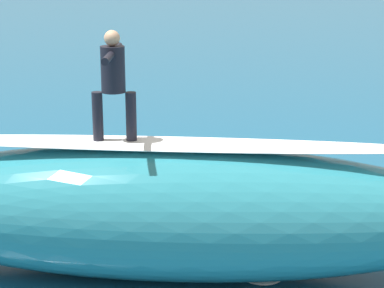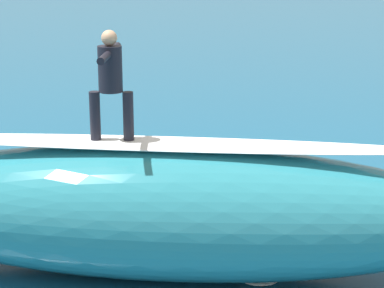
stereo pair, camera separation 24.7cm
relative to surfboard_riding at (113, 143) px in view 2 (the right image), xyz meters
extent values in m
plane|color=#145175|center=(-0.37, -2.88, -1.95)|extent=(120.00, 120.00, 0.00)
ellipsoid|color=teal|center=(-0.70, -0.08, -0.99)|extent=(9.01, 3.09, 1.92)
ellipsoid|color=white|center=(-0.70, -0.08, 0.01)|extent=(7.54, 1.57, 0.08)
ellipsoid|color=#EAE5C6|center=(0.00, 0.00, 0.00)|extent=(2.28, 0.82, 0.07)
cylinder|color=black|center=(0.23, 0.04, 0.38)|extent=(0.15, 0.15, 0.69)
cylinder|color=black|center=(-0.23, -0.04, 0.38)|extent=(0.15, 0.15, 0.69)
cylinder|color=black|center=(0.00, 0.00, 1.04)|extent=(0.38, 0.38, 0.62)
sphere|color=tan|center=(0.00, 0.00, 1.46)|extent=(0.21, 0.21, 0.21)
cylinder|color=black|center=(-0.07, 0.44, 1.25)|extent=(0.19, 0.57, 0.10)
cylinder|color=black|center=(0.07, -0.44, 1.25)|extent=(0.19, 0.57, 0.10)
ellipsoid|color=#EAE5C6|center=(-1.38, -4.03, -1.90)|extent=(2.18, 1.48, 0.09)
cylinder|color=black|center=(-1.38, -4.03, -1.71)|extent=(0.87, 0.65, 0.29)
sphere|color=tan|center=(-1.82, -4.27, -1.65)|extent=(0.21, 0.21, 0.21)
cylinder|color=black|center=(-0.75, -3.60, -1.79)|extent=(0.67, 0.44, 0.13)
cylinder|color=black|center=(-0.67, -3.75, -1.79)|extent=(0.67, 0.44, 0.13)
ellipsoid|color=white|center=(-2.02, -0.29, -1.91)|extent=(1.01, 1.06, 0.09)
camera|label=1|loc=(-2.86, 9.05, 2.67)|focal=66.28mm
camera|label=2|loc=(-3.10, 9.00, 2.67)|focal=66.28mm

